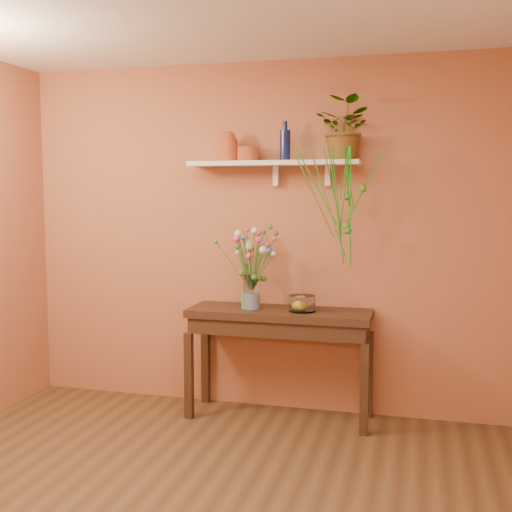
# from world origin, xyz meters

# --- Properties ---
(room) EXTENTS (4.04, 4.04, 2.70)m
(room) POSITION_xyz_m (0.00, 0.00, 1.35)
(room) COLOR brown
(room) RESTS_ON ground
(sideboard) EXTENTS (1.37, 0.44, 0.83)m
(sideboard) POSITION_xyz_m (0.13, 1.76, 0.71)
(sideboard) COLOR #3E2818
(sideboard) RESTS_ON ground
(wall_shelf) EXTENTS (1.30, 0.24, 0.19)m
(wall_shelf) POSITION_xyz_m (0.06, 1.87, 1.92)
(wall_shelf) COLOR white
(wall_shelf) RESTS_ON room
(terracotta_jug) EXTENTS (0.16, 0.16, 0.23)m
(terracotta_jug) POSITION_xyz_m (-0.29, 1.85, 2.05)
(terracotta_jug) COLOR #AF4C27
(terracotta_jug) RESTS_ON wall_shelf
(terracotta_pot) EXTENTS (0.23, 0.23, 0.11)m
(terracotta_pot) POSITION_xyz_m (-0.15, 1.89, 1.99)
(terracotta_pot) COLOR #AF4C27
(terracotta_pot) RESTS_ON wall_shelf
(blue_bottle) EXTENTS (0.10, 0.10, 0.29)m
(blue_bottle) POSITION_xyz_m (0.14, 1.87, 2.06)
(blue_bottle) COLOR #0F1747
(blue_bottle) RESTS_ON wall_shelf
(spider_plant) EXTENTS (0.51, 0.48, 0.45)m
(spider_plant) POSITION_xyz_m (0.59, 1.90, 2.16)
(spider_plant) COLOR #3F7925
(spider_plant) RESTS_ON wall_shelf
(plant_fronds) EXTENTS (0.64, 0.35, 0.85)m
(plant_fronds) POSITION_xyz_m (0.60, 1.74, 1.63)
(plant_fronds) COLOR #3F7925
(plant_fronds) RESTS_ON wall_shelf
(glass_vase) EXTENTS (0.12, 0.12, 0.26)m
(glass_vase) POSITION_xyz_m (-0.08, 1.74, 0.94)
(glass_vase) COLOR white
(glass_vase) RESTS_ON sideboard
(bouquet) EXTENTS (0.47, 0.55, 0.50)m
(bouquet) POSITION_xyz_m (-0.07, 1.72, 1.28)
(bouquet) COLOR #386B28
(bouquet) RESTS_ON glass_vase
(glass_bowl) EXTENTS (0.20, 0.20, 0.12)m
(glass_bowl) POSITION_xyz_m (0.30, 1.73, 0.88)
(glass_bowl) COLOR white
(glass_bowl) RESTS_ON sideboard
(lemon) EXTENTS (0.08, 0.08, 0.08)m
(lemon) POSITION_xyz_m (0.29, 1.75, 0.87)
(lemon) COLOR yellow
(lemon) RESTS_ON glass_bowl
(carton) EXTENTS (0.07, 0.06, 0.12)m
(carton) POSITION_xyz_m (-0.12, 1.72, 0.89)
(carton) COLOR teal
(carton) RESTS_ON sideboard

